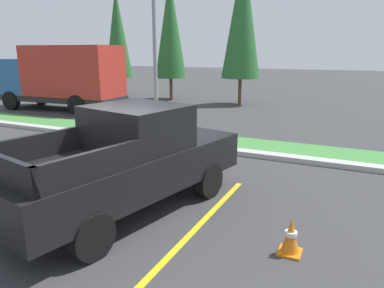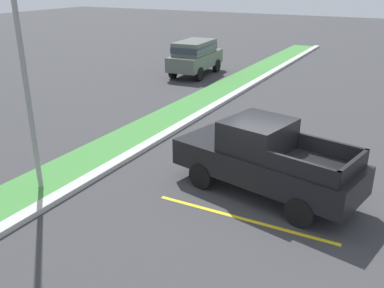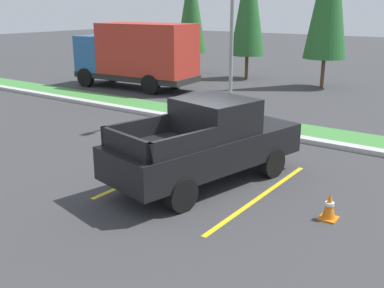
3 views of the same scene
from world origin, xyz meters
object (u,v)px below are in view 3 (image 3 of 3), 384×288
Objects in this scene: street_light at (230,19)px; cargo_truck_distant at (137,53)px; traffic_cone at (329,206)px; cypress_tree_leftmost at (191,5)px; pickup_truck_main at (208,142)px; cypress_tree_left_inner at (249,0)px.

cargo_truck_distant is at bearing 154.99° from street_light.
street_light is 10.91× the size of traffic_cone.
cargo_truck_distant is 11.56× the size of traffic_cone.
cypress_tree_leftmost is 22.15m from traffic_cone.
cypress_tree_leftmost is (-1.08, 6.42, 2.45)m from cargo_truck_distant.
cargo_truck_distant is 8.85m from street_light.
pickup_truck_main reaches higher than traffic_cone.
pickup_truck_main is at bearing -64.23° from cypress_tree_left_inner.
cargo_truck_distant is 7.61m from cypress_tree_left_inner.
cypress_tree_leftmost is at bearing 179.91° from cypress_tree_left_inner.
cypress_tree_left_inner reaches higher than traffic_cone.
cypress_tree_left_inner is 19.67m from traffic_cone.
street_light is at bearing -48.53° from cypress_tree_leftmost.
traffic_cone is (6.00, -5.84, -3.53)m from street_light.
cypress_tree_leftmost is (-11.66, 15.60, 3.25)m from pickup_truck_main.
street_light is at bearing 135.79° from traffic_cone.
cargo_truck_distant is at bearing 139.03° from pickup_truck_main.
pickup_truck_main is 19.75m from cypress_tree_leftmost.
cargo_truck_distant is at bearing -80.46° from cypress_tree_leftmost.
street_light is 0.84× the size of cypress_tree_left_inner.
cargo_truck_distant reaches higher than traffic_cone.
cargo_truck_distant reaches higher than pickup_truck_main.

